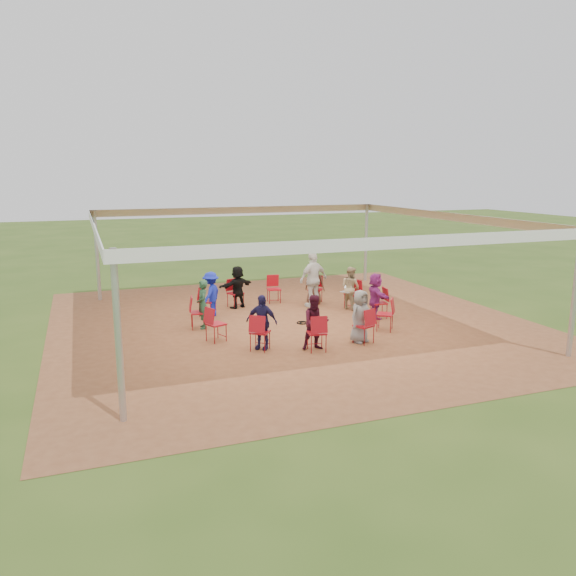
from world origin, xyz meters
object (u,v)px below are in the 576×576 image
object	(u,v)px
chair_2	(274,289)
person_seated_0	(350,288)
laptop	(347,290)
chair_7	(260,332)
chair_5	(198,313)
chair_6	(216,324)
chair_4	(207,301)
person_seated_8	(375,296)
standing_person	(313,279)
person_seated_6	(316,323)
person_seated_5	(262,322)
person_seated_2	(238,287)
chair_3	(235,293)
person_seated_4	(203,304)
chair_8	(317,333)
person_seated_1	(314,284)
person_seated_3	(211,294)
chair_1	(315,290)
chair_9	(364,326)
chair_0	(353,294)
cable_coil	(303,323)
chair_11	(379,303)
chair_10	(385,314)
person_seated_7	(360,316)

from	to	relation	value
chair_2	person_seated_0	world-z (taller)	person_seated_0
laptop	chair_7	bearing A→B (deg)	105.87
chair_5	chair_6	size ratio (longest dim) A/B	1.00
chair_4	person_seated_8	xyz separation A→B (m)	(4.55, -1.94, 0.23)
person_seated_0	standing_person	size ratio (longest dim) A/B	0.76
person_seated_6	person_seated_5	bearing A→B (deg)	165.00
person_seated_2	chair_5	bearing A→B (deg)	27.68
chair_3	person_seated_4	xyz separation A→B (m)	(-1.48, -2.09, 0.23)
person_seated_6	chair_6	bearing A→B (deg)	152.32
chair_8	person_seated_1	world-z (taller)	person_seated_1
chair_3	person_seated_6	world-z (taller)	person_seated_6
person_seated_3	chair_1	bearing A→B (deg)	136.34
chair_5	chair_9	distance (m)	4.54
person_seated_8	chair_0	bearing A→B (deg)	10.00
chair_8	chair_3	bearing A→B (deg)	105.00
chair_1	chair_7	xyz separation A→B (m)	(-3.21, -4.15, 0.00)
chair_0	person_seated_2	bearing A→B (deg)	46.34
chair_3	laptop	distance (m)	3.52
person_seated_0	person_seated_6	distance (m)	4.33
chair_6	chair_7	world-z (taller)	same
cable_coil	person_seated_5	bearing A→B (deg)	-134.65
chair_11	chair_1	bearing A→B (deg)	30.00
chair_9	person_seated_2	distance (m)	5.13
chair_4	chair_5	bearing A→B (deg)	15.00
chair_5	laptop	world-z (taller)	chair_5
chair_10	person_seated_7	world-z (taller)	person_seated_7
chair_4	standing_person	bearing A→B (deg)	128.33
person_seated_1	person_seated_6	bearing A→B (deg)	105.00
chair_10	cable_coil	world-z (taller)	chair_10
chair_3	chair_5	bearing A→B (deg)	30.00
person_seated_3	person_seated_7	distance (m)	4.83
chair_1	laptop	distance (m)	1.33
person_seated_5	cable_coil	world-z (taller)	person_seated_5
chair_7	standing_person	distance (m)	4.76
chair_1	chair_5	size ratio (longest dim) A/B	1.00
chair_5	laptop	size ratio (longest dim) A/B	2.27
person_seated_5	standing_person	size ratio (longest dim) A/B	0.76
chair_1	person_seated_5	world-z (taller)	person_seated_5
person_seated_6	person_seated_8	distance (m)	3.54
chair_2	person_seated_4	distance (m)	3.63
chair_8	chair_7	bearing A→B (deg)	165.00
chair_7	person_seated_1	world-z (taller)	person_seated_1
chair_7	chair_9	xyz separation A→B (m)	(2.60, -0.35, 0.00)
person_seated_5	laptop	xyz separation A→B (m)	(3.70, 2.87, -0.04)
cable_coil	chair_7	bearing A→B (deg)	-134.34
person_seated_3	person_seated_6	world-z (taller)	same
person_seated_4	chair_4	bearing A→B (deg)	170.00
chair_6	person_seated_1	world-z (taller)	person_seated_1
chair_5	person_seated_8	xyz separation A→B (m)	(5.08, -0.69, 0.23)
chair_4	chair_8	distance (m)	4.54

